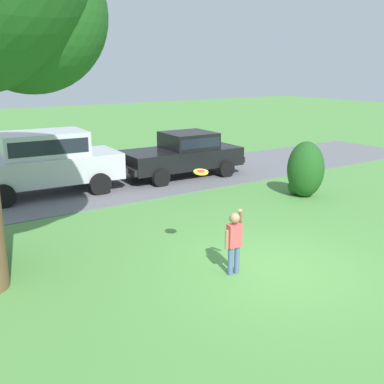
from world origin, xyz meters
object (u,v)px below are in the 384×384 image
(parked_suv, at_px, (44,160))
(frisbee, at_px, (201,172))
(parked_sedan, at_px, (183,153))
(child_thrower, at_px, (234,238))

(parked_suv, relative_size, frisbee, 16.95)
(parked_suv, bearing_deg, parked_sedan, -3.68)
(child_thrower, relative_size, frisbee, 4.54)
(parked_suv, height_order, frisbee, frisbee)
(child_thrower, height_order, frisbee, frisbee)
(parked_sedan, bearing_deg, parked_suv, 176.32)
(parked_suv, relative_size, child_thrower, 3.73)
(parked_suv, bearing_deg, child_thrower, -81.19)
(parked_suv, bearing_deg, frisbee, -82.57)
(frisbee, bearing_deg, parked_sedan, 59.84)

